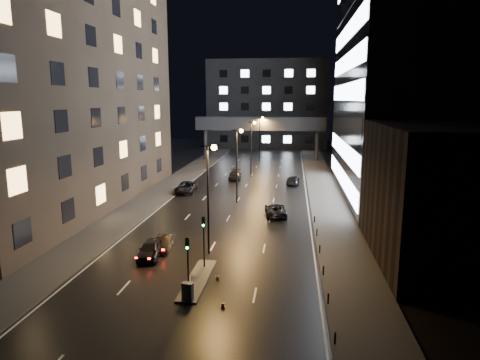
% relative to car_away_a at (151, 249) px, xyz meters
% --- Properties ---
extents(ground, '(160.00, 160.00, 0.00)m').
position_rel_car_away_a_xyz_m(ground, '(5.02, 33.60, -0.78)').
color(ground, black).
rests_on(ground, ground).
extents(sidewalk_left, '(5.00, 110.00, 0.15)m').
position_rel_car_away_a_xyz_m(sidewalk_left, '(-7.48, 28.60, -0.71)').
color(sidewalk_left, '#383533').
rests_on(sidewalk_left, ground).
extents(sidewalk_right, '(5.00, 110.00, 0.15)m').
position_rel_car_away_a_xyz_m(sidewalk_right, '(17.52, 28.60, -0.71)').
color(sidewalk_right, '#383533').
rests_on(sidewalk_right, ground).
extents(building_left, '(15.00, 48.00, 40.00)m').
position_rel_car_away_a_xyz_m(building_left, '(-17.48, 17.60, 19.22)').
color(building_left, '#2D2319').
rests_on(building_left, ground).
extents(building_right_low, '(10.00, 18.00, 12.00)m').
position_rel_car_away_a_xyz_m(building_right_low, '(25.02, 2.60, 5.22)').
color(building_right_low, black).
rests_on(building_right_low, ground).
extents(building_right_glass, '(20.00, 36.00, 45.00)m').
position_rel_car_away_a_xyz_m(building_right_glass, '(30.02, 29.60, 21.72)').
color(building_right_glass, black).
rests_on(building_right_glass, ground).
extents(building_far, '(34.00, 14.00, 25.00)m').
position_rel_car_away_a_xyz_m(building_far, '(5.02, 91.60, 11.72)').
color(building_far, '#333335').
rests_on(building_far, ground).
extents(skybridge, '(30.00, 3.00, 10.00)m').
position_rel_car_away_a_xyz_m(skybridge, '(5.02, 63.60, 7.56)').
color(skybridge, '#333335').
rests_on(skybridge, ground).
extents(median_island, '(1.60, 8.00, 0.15)m').
position_rel_car_away_a_xyz_m(median_island, '(5.32, -4.40, -0.71)').
color(median_island, '#383533').
rests_on(median_island, ground).
extents(traffic_signal_near, '(0.28, 0.34, 4.40)m').
position_rel_car_away_a_xyz_m(traffic_signal_near, '(5.32, -1.91, 2.31)').
color(traffic_signal_near, black).
rests_on(traffic_signal_near, median_island).
extents(traffic_signal_far, '(0.28, 0.34, 4.40)m').
position_rel_car_away_a_xyz_m(traffic_signal_far, '(5.32, -7.41, 2.31)').
color(traffic_signal_far, black).
rests_on(traffic_signal_far, median_island).
extents(bollard_row, '(0.12, 25.12, 0.90)m').
position_rel_car_away_a_xyz_m(bollard_row, '(15.22, 0.10, -0.33)').
color(bollard_row, black).
rests_on(bollard_row, ground).
extents(streetlight_near, '(1.45, 0.50, 10.15)m').
position_rel_car_away_a_xyz_m(streetlight_near, '(5.18, 1.60, 5.72)').
color(streetlight_near, black).
rests_on(streetlight_near, ground).
extents(streetlight_mid_a, '(1.45, 0.50, 10.15)m').
position_rel_car_away_a_xyz_m(streetlight_mid_a, '(5.18, 21.60, 5.72)').
color(streetlight_mid_a, black).
rests_on(streetlight_mid_a, ground).
extents(streetlight_mid_b, '(1.45, 0.50, 10.15)m').
position_rel_car_away_a_xyz_m(streetlight_mid_b, '(5.18, 41.60, 5.72)').
color(streetlight_mid_b, black).
rests_on(streetlight_mid_b, ground).
extents(streetlight_far, '(1.45, 0.50, 10.15)m').
position_rel_car_away_a_xyz_m(streetlight_far, '(5.18, 61.60, 5.72)').
color(streetlight_far, black).
rests_on(streetlight_far, ground).
extents(car_away_a, '(2.29, 4.75, 1.56)m').
position_rel_car_away_a_xyz_m(car_away_a, '(0.00, 0.00, 0.00)').
color(car_away_a, black).
rests_on(car_away_a, ground).
extents(car_away_b, '(1.78, 4.20, 1.35)m').
position_rel_car_away_a_xyz_m(car_away_b, '(0.56, 2.23, -0.11)').
color(car_away_b, black).
rests_on(car_away_b, ground).
extents(car_away_c, '(2.98, 5.93, 1.61)m').
position_rel_car_away_a_xyz_m(car_away_c, '(-3.57, 27.10, 0.02)').
color(car_away_c, black).
rests_on(car_away_c, ground).
extents(car_away_d, '(2.50, 5.42, 1.53)m').
position_rel_car_away_a_xyz_m(car_away_d, '(2.48, 38.54, -0.01)').
color(car_away_d, black).
rests_on(car_away_d, ground).
extents(car_toward_a, '(3.07, 5.60, 1.49)m').
position_rel_car_away_a_xyz_m(car_toward_a, '(10.64, 15.50, -0.04)').
color(car_toward_a, black).
rests_on(car_toward_a, ground).
extents(car_toward_b, '(2.32, 5.03, 1.42)m').
position_rel_car_away_a_xyz_m(car_toward_b, '(12.72, 35.60, -0.07)').
color(car_toward_b, black).
rests_on(car_toward_b, ground).
extents(utility_cabinet, '(0.85, 0.58, 1.31)m').
position_rel_car_away_a_xyz_m(utility_cabinet, '(5.43, -8.10, 0.03)').
color(utility_cabinet, '#4B4B4D').
rests_on(utility_cabinet, median_island).
extents(cone_a, '(0.38, 0.38, 0.53)m').
position_rel_car_away_a_xyz_m(cone_a, '(8.02, -8.64, -0.52)').
color(cone_a, '#FF610D').
rests_on(cone_a, ground).
extents(cone_b, '(0.35, 0.35, 0.46)m').
position_rel_car_away_a_xyz_m(cone_b, '(6.85, -4.11, -0.55)').
color(cone_b, orange).
rests_on(cone_b, ground).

